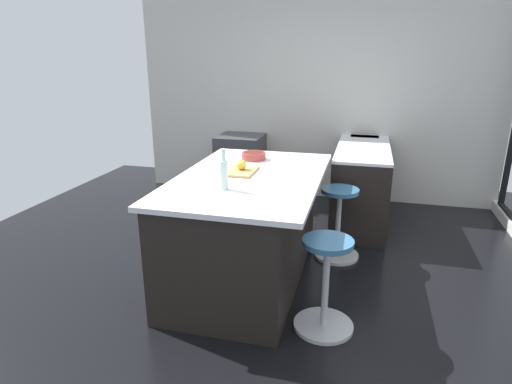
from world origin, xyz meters
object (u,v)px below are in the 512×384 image
kitchen_island (245,227)px  stool_middle (325,287)px  oven_range (241,166)px  cutting_board (241,171)px  apple_yellow (241,165)px  stool_by_window (338,225)px  fruit_bowl (254,155)px  water_bottle (224,174)px

kitchen_island → stool_middle: 0.99m
oven_range → cutting_board: 2.26m
cutting_board → apple_yellow: bearing=-168.2°
stool_by_window → apple_yellow: 1.19m
stool_by_window → fruit_bowl: size_ratio=3.04×
oven_range → fruit_bowl: (1.62, 0.61, 0.56)m
stool_middle → fruit_bowl: size_ratio=3.04×
stool_by_window → stool_middle: 1.21m
fruit_bowl → water_bottle: bearing=1.7°
water_bottle → fruit_bowl: water_bottle is taller
oven_range → stool_middle: size_ratio=1.23×
oven_range → kitchen_island: 2.28m
stool_middle → fruit_bowl: 1.58m
oven_range → apple_yellow: (2.08, 0.63, 0.58)m
kitchen_island → cutting_board: (-0.07, -0.05, 0.48)m
stool_by_window → stool_middle: same height
cutting_board → water_bottle: bearing=1.3°
oven_range → kitchen_island: bearing=17.4°
water_bottle → cutting_board: bearing=-178.7°
kitchen_island → apple_yellow: (-0.09, -0.06, 0.54)m
stool_middle → water_bottle: (-0.18, -0.81, 0.74)m
cutting_board → fruit_bowl: bearing=-178.0°
stool_by_window → apple_yellow: apple_yellow is taller
oven_range → stool_middle: bearing=27.6°
cutting_board → apple_yellow: size_ratio=4.13×
kitchen_island → apple_yellow: apple_yellow is taller
cutting_board → water_bottle: size_ratio=1.15×
cutting_board → fruit_bowl: size_ratio=1.55×
stool_middle → cutting_board: size_ratio=1.96×
oven_range → water_bottle: bearing=13.9°
stool_by_window → stool_middle: bearing=0.0°
stool_by_window → cutting_board: bearing=-57.2°
oven_range → stool_by_window: size_ratio=1.23×
stool_by_window → water_bottle: bearing=-38.4°
stool_middle → water_bottle: water_bottle is taller
stool_by_window → water_bottle: size_ratio=2.26×
apple_yellow → kitchen_island: bearing=31.4°
cutting_board → oven_range: bearing=-163.3°
kitchen_island → stool_middle: bearing=51.9°
kitchen_island → stool_by_window: size_ratio=2.71×
kitchen_island → water_bottle: 0.73m
cutting_board → stool_middle: bearing=50.5°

